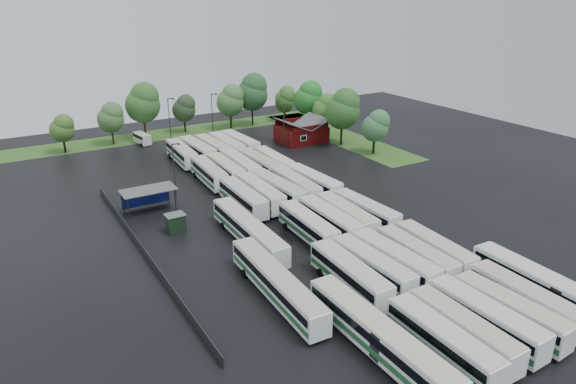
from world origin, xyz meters
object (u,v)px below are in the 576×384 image
artic_bus_west_a (379,337)px  minibus (142,138)px  brick_building (301,133)px  artic_bus_east (554,293)px

artic_bus_west_a → minibus: (1.47, 81.92, -0.65)m
brick_building → artic_bus_east: size_ratio=0.52×
brick_building → minibus: 35.53m
minibus → artic_bus_west_a: bearing=-99.5°
artic_bus_east → artic_bus_west_a: bearing=170.6°
minibus → artic_bus_east: bearing=-85.7°
artic_bus_west_a → artic_bus_east: 21.20m
brick_building → artic_bus_west_a: bearing=-116.7°
brick_building → minibus: brick_building is taller
artic_bus_east → minibus: 87.87m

